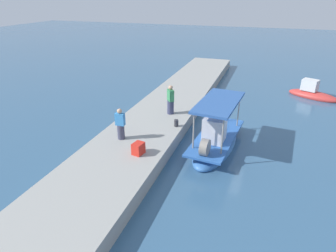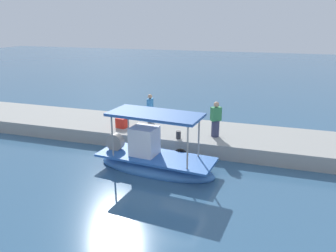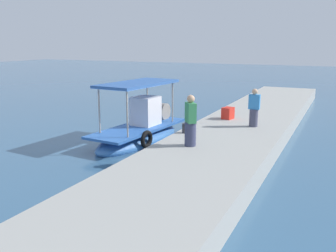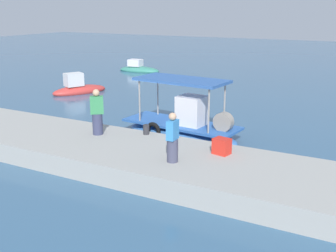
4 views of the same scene
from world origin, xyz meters
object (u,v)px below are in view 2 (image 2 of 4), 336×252
fisherman_by_crate (216,121)px  mooring_bollard (178,135)px  cargo_crate (122,123)px  main_fishing_boat (154,160)px  fisherman_near_bollard (150,110)px

fisherman_by_crate → mooring_bollard: bearing=28.3°
mooring_bollard → cargo_crate: size_ratio=0.71×
fisherman_by_crate → cargo_crate: bearing=1.8°
main_fishing_boat → fisherman_by_crate: size_ratio=3.09×
main_fishing_boat → fisherman_by_crate: 3.98m
fisherman_near_bollard → fisherman_by_crate: size_ratio=0.91×
fisherman_by_crate → cargo_crate: size_ratio=3.29×
fisherman_near_bollard → mooring_bollard: 3.24m
fisherman_near_bollard → mooring_bollard: (-2.32, 2.19, -0.54)m
mooring_bollard → main_fishing_boat: bearing=79.1°
main_fishing_boat → mooring_bollard: (-0.45, -2.31, 0.45)m
main_fishing_boat → fisherman_near_bollard: size_ratio=3.40×
fisherman_by_crate → mooring_bollard: fisherman_by_crate is taller
mooring_bollard → cargo_crate: cargo_crate is taller
cargo_crate → fisherman_near_bollard: bearing=-127.5°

